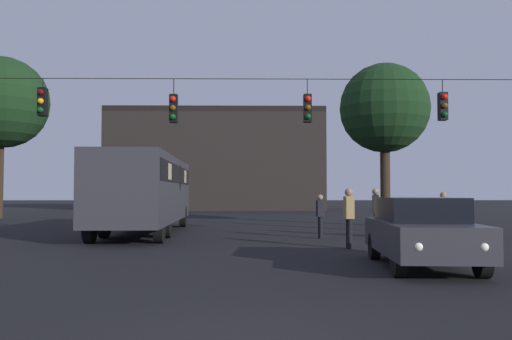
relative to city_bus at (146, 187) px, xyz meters
The scene contains 11 objects.
ground_plane 9.54m from the city_bus, 65.08° to the left, with size 168.00×168.00×0.00m, color black.
overhead_signal_span 5.52m from the city_bus, 41.79° to the right, with size 21.50×0.44×6.12m.
city_bus is the anchor object (origin of this frame).
car_near_right 12.65m from the city_bus, 51.38° to the right, with size 2.09×4.43×1.52m.
pedestrian_crossing_left 9.00m from the city_bus, 12.12° to the right, with size 0.31×0.40×1.78m.
pedestrian_crossing_center 11.28m from the city_bus, 16.80° to the right, with size 0.24×0.36×1.65m.
pedestrian_crossing_right 7.15m from the city_bus, 19.93° to the right, with size 0.26×0.38×1.56m.
pedestrian_near_bus 9.22m from the city_bus, 40.04° to the right, with size 0.27×0.38×1.75m.
corner_building 31.99m from the city_bus, 88.09° to the left, with size 19.86×12.06×9.32m.
tree_left_silhouette 12.45m from the city_bus, 23.84° to the left, with size 4.41×4.41×8.01m.
tree_behind_building 17.83m from the city_bus, 132.64° to the left, with size 5.76×5.76×10.21m.
Camera 1 is at (0.16, -5.61, 1.63)m, focal length 37.88 mm.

